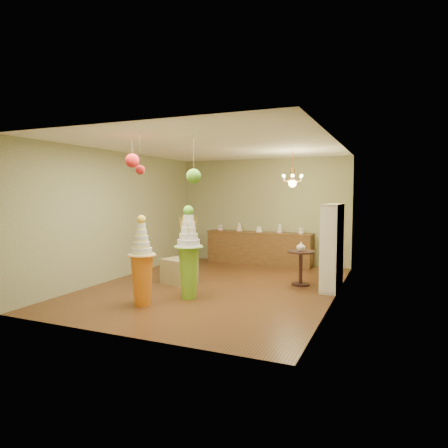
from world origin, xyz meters
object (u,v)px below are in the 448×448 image
at_px(pedestal_green, 189,260).
at_px(sideboard, 259,248).
at_px(round_table, 301,263).
at_px(pedestal_orange, 142,272).

xyz_separation_m(pedestal_green, sideboard, (0.08, 4.05, -0.27)).
distance_m(pedestal_green, sideboard, 4.06).
bearing_deg(sideboard, round_table, -51.72).
xyz_separation_m(pedestal_green, round_table, (1.74, 1.95, -0.25)).
bearing_deg(round_table, pedestal_green, -131.77).
relative_size(pedestal_green, sideboard, 0.59).
xyz_separation_m(sideboard, round_table, (1.66, -2.10, 0.01)).
xyz_separation_m(pedestal_green, pedestal_orange, (-0.54, -0.75, -0.12)).
bearing_deg(pedestal_green, sideboard, 88.84).
height_order(pedestal_orange, round_table, pedestal_orange).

